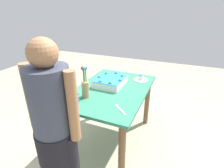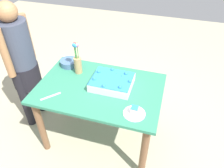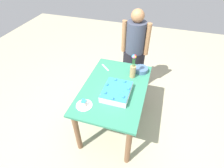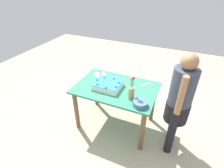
# 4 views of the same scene
# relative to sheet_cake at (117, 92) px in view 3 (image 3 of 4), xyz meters

# --- Properties ---
(ground_plane) EXTENTS (8.00, 8.00, 0.00)m
(ground_plane) POSITION_rel_sheet_cake_xyz_m (-0.11, -0.06, -0.80)
(ground_plane) COLOR tan
(dining_table) EXTENTS (1.24, 0.83, 0.76)m
(dining_table) POSITION_rel_sheet_cake_xyz_m (-0.11, -0.06, -0.18)
(dining_table) COLOR #307D5E
(dining_table) RESTS_ON ground_plane
(sheet_cake) EXTENTS (0.40, 0.33, 0.11)m
(sheet_cake) POSITION_rel_sheet_cake_xyz_m (0.00, 0.00, 0.00)
(sheet_cake) COLOR white
(sheet_cake) RESTS_ON dining_table
(serving_plate_with_slice) EXTENTS (0.19, 0.19, 0.08)m
(serving_plate_with_slice) POSITION_rel_sheet_cake_xyz_m (0.29, -0.32, -0.02)
(serving_plate_with_slice) COLOR white
(serving_plate_with_slice) RESTS_ON dining_table
(cake_knife) EXTENTS (0.15, 0.16, 0.00)m
(cake_knife) POSITION_rel_sheet_cake_xyz_m (-0.51, -0.32, -0.04)
(cake_knife) COLOR silver
(cake_knife) RESTS_ON dining_table
(flower_vase) EXTENTS (0.08, 0.08, 0.35)m
(flower_vase) POSITION_rel_sheet_cake_xyz_m (-0.41, 0.11, 0.09)
(flower_vase) COLOR tan
(flower_vase) RESTS_ON dining_table
(fruit_bowl) EXTENTS (0.19, 0.19, 0.07)m
(fruit_bowl) POSITION_rel_sheet_cake_xyz_m (-0.57, 0.21, -0.01)
(fruit_bowl) COLOR #496A91
(fruit_bowl) RESTS_ON dining_table
(person_standing) EXTENTS (0.31, 0.45, 1.49)m
(person_standing) POSITION_rel_sheet_cake_xyz_m (-1.03, 0.02, 0.05)
(person_standing) COLOR black
(person_standing) RESTS_ON ground_plane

